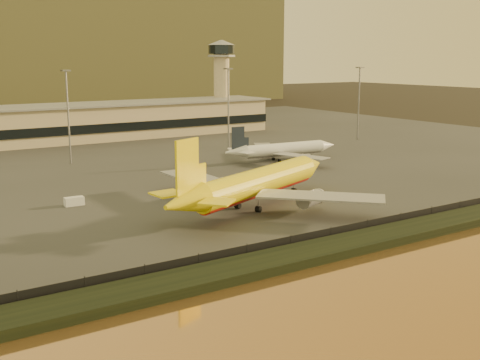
# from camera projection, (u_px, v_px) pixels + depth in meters

# --- Properties ---
(ground) EXTENTS (900.00, 900.00, 0.00)m
(ground) POSITION_uv_depth(u_px,v_px,m) (272.00, 226.00, 105.13)
(ground) COLOR black
(ground) RESTS_ON ground
(embankment) EXTENTS (320.00, 7.00, 1.40)m
(embankment) POSITION_uv_depth(u_px,v_px,m) (338.00, 247.00, 91.06)
(embankment) COLOR black
(embankment) RESTS_ON ground
(tarmac) EXTENTS (320.00, 220.00, 0.20)m
(tarmac) POSITION_uv_depth(u_px,v_px,m) (88.00, 154.00, 182.98)
(tarmac) COLOR #2D2D2D
(tarmac) RESTS_ON ground
(perimeter_fence) EXTENTS (300.00, 0.05, 2.20)m
(perimeter_fence) POSITION_uv_depth(u_px,v_px,m) (321.00, 237.00, 94.22)
(perimeter_fence) COLOR black
(perimeter_fence) RESTS_ON tarmac
(terminal_building) EXTENTS (202.00, 25.00, 12.60)m
(terminal_building) POSITION_uv_depth(u_px,v_px,m) (13.00, 127.00, 199.00)
(terminal_building) COLOR tan
(terminal_building) RESTS_ON tarmac
(control_tower) EXTENTS (11.20, 11.20, 35.50)m
(control_tower) POSITION_uv_depth(u_px,v_px,m) (222.00, 75.00, 245.72)
(control_tower) COLOR tan
(control_tower) RESTS_ON tarmac
(apron_light_masts) EXTENTS (152.20, 12.20, 25.40)m
(apron_light_masts) POSITION_uv_depth(u_px,v_px,m) (160.00, 104.00, 171.50)
(apron_light_masts) COLOR slate
(apron_light_masts) RESTS_ON tarmac
(dhl_cargo_jet) EXTENTS (50.54, 47.82, 15.74)m
(dhl_cargo_jet) POSITION_uv_depth(u_px,v_px,m) (256.00, 184.00, 116.16)
(dhl_cargo_jet) COLOR yellow
(dhl_cargo_jet) RESTS_ON tarmac
(white_narrowbody_jet) EXTENTS (36.02, 35.01, 10.34)m
(white_narrowbody_jet) POSITION_uv_depth(u_px,v_px,m) (282.00, 150.00, 169.58)
(white_narrowbody_jet) COLOR white
(white_narrowbody_jet) RESTS_ON tarmac
(gse_vehicle_yellow) EXTENTS (4.20, 2.60, 1.76)m
(gse_vehicle_yellow) POSITION_uv_depth(u_px,v_px,m) (220.00, 191.00, 126.97)
(gse_vehicle_yellow) COLOR yellow
(gse_vehicle_yellow) RESTS_ON tarmac
(gse_vehicle_white) EXTENTS (3.81, 1.83, 1.69)m
(gse_vehicle_white) POSITION_uv_depth(u_px,v_px,m) (74.00, 201.00, 118.39)
(gse_vehicle_white) COLOR white
(gse_vehicle_white) RESTS_ON tarmac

